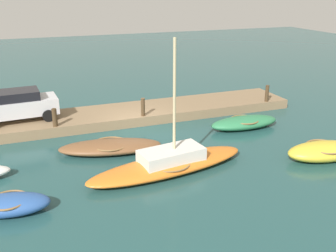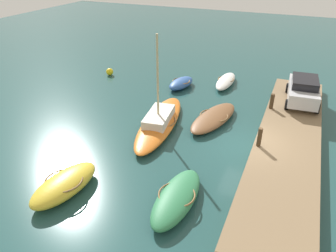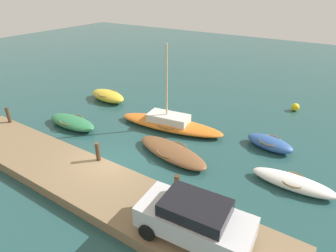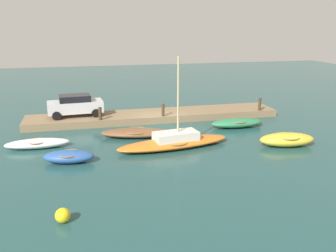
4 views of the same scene
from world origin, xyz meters
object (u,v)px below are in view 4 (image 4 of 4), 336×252
(sailboat_orange, at_px, (174,141))
(mooring_post_west, at_px, (260,104))
(rowboat_yellow, at_px, (287,139))
(marker_buoy, at_px, (63,215))
(mooring_post_mid_west, at_px, (163,110))
(mooring_post_mid_east, at_px, (100,114))
(rowboat_white, at_px, (37,143))
(parked_car, at_px, (75,105))
(dinghy_blue, at_px, (69,156))
(rowboat_green, at_px, (237,123))
(motorboat_brown, at_px, (137,133))

(sailboat_orange, height_order, mooring_post_west, sailboat_orange)
(rowboat_yellow, height_order, marker_buoy, rowboat_yellow)
(sailboat_orange, distance_m, mooring_post_mid_west, 5.91)
(rowboat_yellow, relative_size, mooring_post_mid_west, 3.59)
(rowboat_yellow, height_order, mooring_post_mid_east, mooring_post_mid_east)
(rowboat_white, bearing_deg, rowboat_yellow, 167.66)
(rowboat_white, bearing_deg, marker_buoy, 100.39)
(mooring_post_mid_west, bearing_deg, marker_buoy, 62.11)
(sailboat_orange, xyz_separation_m, mooring_post_west, (-8.73, -5.84, 0.66))
(parked_car, bearing_deg, sailboat_orange, 123.70)
(mooring_post_mid_east, distance_m, parked_car, 2.44)
(rowboat_yellow, distance_m, dinghy_blue, 13.17)
(dinghy_blue, xyz_separation_m, marker_buoy, (0.16, 6.49, -0.06))
(sailboat_orange, height_order, parked_car, sailboat_orange)
(rowboat_white, height_order, mooring_post_mid_east, mooring_post_mid_east)
(rowboat_green, relative_size, parked_car, 0.94)
(sailboat_orange, relative_size, rowboat_green, 1.87)
(rowboat_yellow, bearing_deg, mooring_post_west, -97.04)
(mooring_post_mid_west, bearing_deg, mooring_post_mid_east, 0.00)
(rowboat_white, height_order, dinghy_blue, dinghy_blue)
(marker_buoy, bearing_deg, sailboat_orange, -130.41)
(motorboat_brown, relative_size, rowboat_yellow, 1.38)
(rowboat_yellow, bearing_deg, motorboat_brown, -17.95)
(sailboat_orange, xyz_separation_m, rowboat_green, (-5.68, -3.38, -0.06))
(mooring_post_mid_east, bearing_deg, parked_car, -43.82)
(sailboat_orange, bearing_deg, rowboat_yellow, 160.78)
(mooring_post_mid_west, bearing_deg, rowboat_green, 153.90)
(dinghy_blue, relative_size, mooring_post_mid_east, 3.09)
(rowboat_white, bearing_deg, mooring_post_mid_east, -136.37)
(rowboat_white, relative_size, dinghy_blue, 1.32)
(rowboat_white, relative_size, parked_car, 0.92)
(dinghy_blue, height_order, mooring_post_mid_east, mooring_post_mid_east)
(rowboat_green, height_order, marker_buoy, rowboat_green)
(motorboat_brown, xyz_separation_m, marker_buoy, (4.53, 10.33, 0.00))
(rowboat_green, distance_m, mooring_post_mid_west, 5.63)
(dinghy_blue, bearing_deg, parked_car, -83.22)
(rowboat_white, height_order, parked_car, parked_car)
(mooring_post_mid_east, bearing_deg, motorboat_brown, 125.48)
(rowboat_green, distance_m, dinghy_blue, 12.74)
(rowboat_yellow, bearing_deg, marker_buoy, 32.15)
(sailboat_orange, bearing_deg, mooring_post_mid_east, -63.16)
(dinghy_blue, distance_m, marker_buoy, 6.49)
(rowboat_green, distance_m, parked_car, 12.26)
(motorboat_brown, xyz_separation_m, parked_car, (3.92, -4.73, 1.11))
(motorboat_brown, bearing_deg, parked_car, -38.76)
(mooring_post_west, distance_m, marker_buoy, 20.24)
(rowboat_white, xyz_separation_m, marker_buoy, (-1.74, 9.48, -0.00))
(motorboat_brown, bearing_deg, marker_buoy, 77.88)
(motorboat_brown, bearing_deg, mooring_post_west, -152.34)
(parked_car, bearing_deg, rowboat_white, 63.05)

